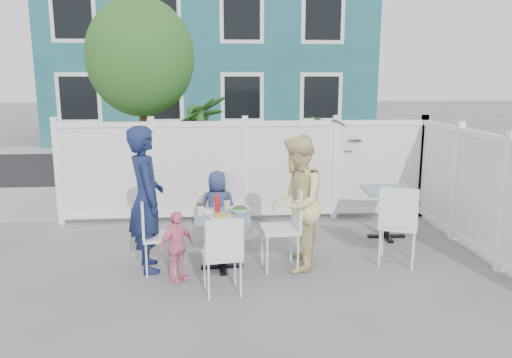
{
  "coord_description": "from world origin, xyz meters",
  "views": [
    {
      "loc": [
        -0.34,
        -5.39,
        2.29
      ],
      "look_at": [
        0.14,
        0.75,
        1.02
      ],
      "focal_mm": 35.0,
      "sensor_mm": 36.0,
      "label": 1
    }
  ],
  "objects": [
    {
      "name": "salt_shaker",
      "position": [
        -0.38,
        0.59,
        0.72
      ],
      "size": [
        0.03,
        0.03,
        0.08
      ],
      "primitive_type": "cylinder",
      "color": "white",
      "rests_on": "main_table"
    },
    {
      "name": "fence_back",
      "position": [
        0.1,
        2.4,
        0.78
      ],
      "size": [
        5.86,
        0.08,
        1.6
      ],
      "color": "white",
      "rests_on": "ground"
    },
    {
      "name": "spare_table",
      "position": [
        2.08,
        1.34,
        0.55
      ],
      "size": [
        0.73,
        0.73,
        0.72
      ],
      "rotation": [
        0.0,
        0.0,
        -0.08
      ],
      "color": "#416B7B",
      "rests_on": "ground"
    },
    {
      "name": "potted_shrub_a",
      "position": [
        -0.59,
        3.1,
        0.99
      ],
      "size": [
        1.48,
        1.48,
        1.97
      ],
      "primitive_type": "imported",
      "rotation": [
        0.0,
        0.0,
        4.24
      ],
      "color": "#27551C",
      "rests_on": "ground"
    },
    {
      "name": "man",
      "position": [
        -1.19,
        0.4,
        0.87
      ],
      "size": [
        0.58,
        0.72,
        1.74
      ],
      "primitive_type": "imported",
      "rotation": [
        0.0,
        0.0,
        1.85
      ],
      "color": "#172049",
      "rests_on": "ground"
    },
    {
      "name": "chair_left",
      "position": [
        -1.12,
        0.31,
        0.51
      ],
      "size": [
        0.44,
        0.46,
        0.88
      ],
      "rotation": [
        0.0,
        0.0,
        -1.41
      ],
      "color": "white",
      "rests_on": "ground"
    },
    {
      "name": "plate_side",
      "position": [
        -0.48,
        0.45,
        0.69
      ],
      "size": [
        0.2,
        0.2,
        0.01
      ],
      "primitive_type": "cylinder",
      "color": "white",
      "rests_on": "main_table"
    },
    {
      "name": "plate_main",
      "position": [
        -0.31,
        0.19,
        0.69
      ],
      "size": [
        0.25,
        0.25,
        0.02
      ],
      "primitive_type": "cylinder",
      "color": "white",
      "rests_on": "main_table"
    },
    {
      "name": "chair_right",
      "position": [
        0.48,
        0.32,
        0.58
      ],
      "size": [
        0.46,
        0.48,
        1.0
      ],
      "rotation": [
        0.0,
        0.0,
        1.63
      ],
      "color": "white",
      "rests_on": "ground"
    },
    {
      "name": "woman",
      "position": [
        0.59,
        0.29,
        0.81
      ],
      "size": [
        0.76,
        0.9,
        1.62
      ],
      "primitive_type": "imported",
      "rotation": [
        0.0,
        0.0,
        -1.77
      ],
      "color": "gold",
      "rests_on": "ground"
    },
    {
      "name": "toddler",
      "position": [
        -0.81,
        0.0,
        0.41
      ],
      "size": [
        0.49,
        0.47,
        0.82
      ],
      "primitive_type": "imported",
      "rotation": [
        0.0,
        0.0,
        0.75
      ],
      "color": "pink",
      "rests_on": "ground"
    },
    {
      "name": "boy",
      "position": [
        -0.35,
        1.24,
        0.52
      ],
      "size": [
        0.52,
        0.36,
        1.03
      ],
      "primitive_type": "imported",
      "rotation": [
        0.0,
        0.0,
        3.2
      ],
      "color": "navy",
      "rests_on": "ground"
    },
    {
      "name": "tree",
      "position": [
        -1.6,
        3.3,
        2.59
      ],
      "size": [
        1.8,
        1.62,
        3.59
      ],
      "color": "#382316",
      "rests_on": "ground"
    },
    {
      "name": "coffee_cup_a",
      "position": [
        -0.55,
        0.31,
        0.74
      ],
      "size": [
        0.08,
        0.08,
        0.12
      ],
      "primitive_type": "cylinder",
      "color": "beige",
      "rests_on": "main_table"
    },
    {
      "name": "ground",
      "position": [
        0.0,
        0.0,
        0.0
      ],
      "size": [
        80.0,
        80.0,
        0.0
      ],
      "primitive_type": "plane",
      "color": "slate"
    },
    {
      "name": "chair_spare",
      "position": [
        1.84,
        0.27,
        0.58
      ],
      "size": [
        0.59,
        0.58,
        1.0
      ],
      "rotation": [
        0.0,
        0.0,
        -0.42
      ],
      "color": "white",
      "rests_on": "ground"
    },
    {
      "name": "fence_right",
      "position": [
        3.0,
        0.6,
        0.78
      ],
      "size": [
        0.08,
        3.66,
        1.6
      ],
      "rotation": [
        0.0,
        0.0,
        1.57
      ],
      "color": "white",
      "rests_on": "ground"
    },
    {
      "name": "potted_shrub_b",
      "position": [
        1.84,
        3.0,
        0.82
      ],
      "size": [
        1.68,
        1.8,
        1.63
      ],
      "primitive_type": "imported",
      "rotation": [
        0.0,
        0.0,
        5.04
      ],
      "color": "#27551C",
      "rests_on": "ground"
    },
    {
      "name": "pepper_shaker",
      "position": [
        -0.33,
        0.63,
        0.72
      ],
      "size": [
        0.03,
        0.03,
        0.07
      ],
      "primitive_type": "cylinder",
      "color": "black",
      "rests_on": "main_table"
    },
    {
      "name": "near_sidewalk",
      "position": [
        0.0,
        3.8,
        0.01
      ],
      "size": [
        24.0,
        2.6,
        0.01
      ],
      "primitive_type": "cube",
      "color": "gray",
      "rests_on": "ground"
    },
    {
      "name": "main_table",
      "position": [
        -0.3,
        0.35,
        0.53
      ],
      "size": [
        0.68,
        0.68,
        0.68
      ],
      "rotation": [
        0.0,
        0.0,
        0.06
      ],
      "color": "#416B7B",
      "rests_on": "ground"
    },
    {
      "name": "building",
      "position": [
        -0.5,
        14.0,
        3.0
      ],
      "size": [
        11.0,
        6.0,
        6.0
      ],
      "color": "#1B5965",
      "rests_on": "ground"
    },
    {
      "name": "street",
      "position": [
        0.0,
        7.5,
        0.0
      ],
      "size": [
        24.0,
        5.0,
        0.01
      ],
      "primitive_type": "cube",
      "color": "black",
      "rests_on": "ground"
    },
    {
      "name": "chair_back",
      "position": [
        -0.24,
        1.19,
        0.59
      ],
      "size": [
        0.6,
        0.59,
        1.01
      ],
      "rotation": [
        0.0,
        0.0,
        2.72
      ],
      "color": "white",
      "rests_on": "ground"
    },
    {
      "name": "ketchup_bottle",
      "position": [
        -0.35,
        0.44,
        0.78
      ],
      "size": [
        0.06,
        0.06,
        0.19
      ],
      "primitive_type": "cylinder",
      "color": "#B21318",
      "rests_on": "main_table"
    },
    {
      "name": "chair_near",
      "position": [
        -0.29,
        -0.43,
        0.51
      ],
      "size": [
        0.45,
        0.44,
        0.87
      ],
      "rotation": [
        0.0,
        0.0,
        0.16
      ],
      "color": "white",
      "rests_on": "ground"
    },
    {
      "name": "far_sidewalk",
      "position": [
        0.0,
        10.6,
        0.01
      ],
      "size": [
        24.0,
        1.6,
        0.01
      ],
      "primitive_type": "cube",
      "color": "gray",
      "rests_on": "ground"
    },
    {
      "name": "salad_bowl",
      "position": [
        -0.08,
        0.39,
        0.71
      ],
      "size": [
        0.24,
        0.24,
        0.06
      ],
      "primitive_type": "imported",
      "color": "white",
      "rests_on": "main_table"
    },
    {
      "name": "coffee_cup_b",
      "position": [
        -0.23,
        0.58,
        0.74
      ],
      "size": [
        0.08,
        0.08,
        0.12
      ],
      "primitive_type": "cylinder",
      "color": "beige",
      "rests_on": "main_table"
    },
    {
      "name": "utility_cabinet",
      "position": [
        -2.06,
        4.0,
        0.64
      ],
      "size": [
        0.76,
        0.59,
        1.28
      ],
      "primitive_type": "cube",
      "rotation": [
        0.0,
        0.0,
        0.15
      ],
      "color": "gold",
      "rests_on": "ground"
    }
  ]
}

